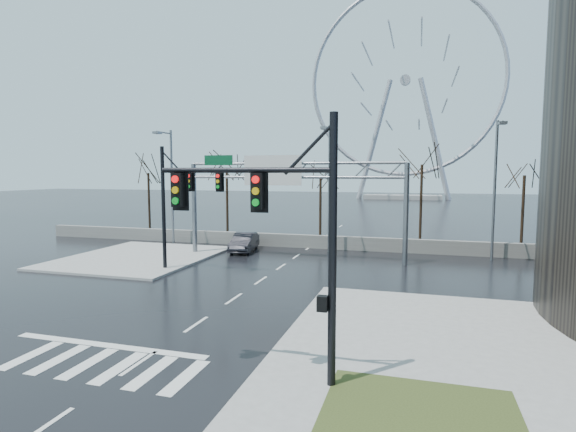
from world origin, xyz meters
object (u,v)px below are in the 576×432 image
at_px(signal_mast_near, 286,223).
at_px(car, 244,242).
at_px(sign_gantry, 288,188).
at_px(ferris_wheel, 405,88).
at_px(signal_mast_far, 179,196).

height_order(signal_mast_near, car, signal_mast_near).
height_order(signal_mast_near, sign_gantry, signal_mast_near).
xyz_separation_m(signal_mast_near, ferris_wheel, (-0.14, 99.04, 21.26)).
bearing_deg(signal_mast_far, ferris_wheel, 82.80).
bearing_deg(ferris_wheel, signal_mast_near, -89.92).
height_order(sign_gantry, car, sign_gantry).
bearing_deg(signal_mast_near, sign_gantry, 106.19).
xyz_separation_m(sign_gantry, car, (-4.25, 1.98, -4.43)).
height_order(ferris_wheel, car, ferris_wheel).
distance_m(signal_mast_near, sign_gantry, 19.79).
height_order(signal_mast_near, signal_mast_far, same).
xyz_separation_m(signal_mast_far, ferris_wheel, (10.87, 86.04, 21.30)).
distance_m(signal_mast_far, car, 9.05).
bearing_deg(signal_mast_near, ferris_wheel, 90.08).
bearing_deg(car, sign_gantry, -32.96).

